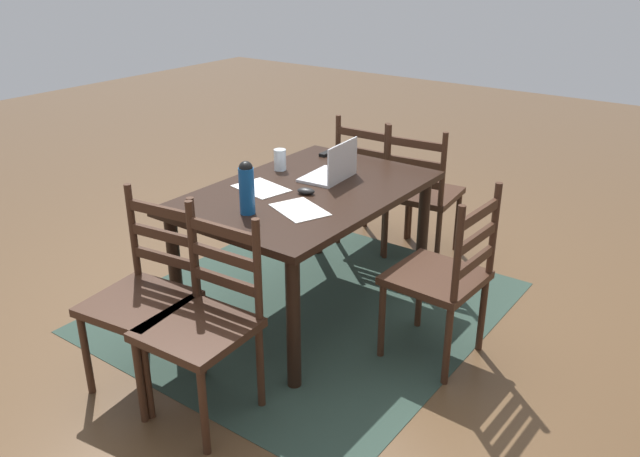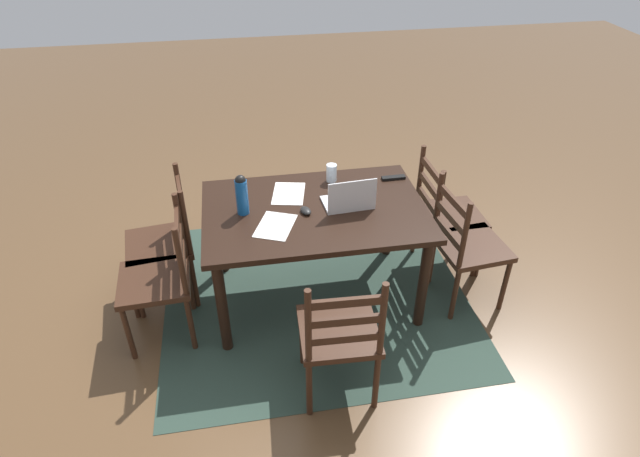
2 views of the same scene
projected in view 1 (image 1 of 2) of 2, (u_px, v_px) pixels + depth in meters
The scene contains 15 objects.
ground_plane at pixel (308, 307), 3.91m from camera, with size 14.00×14.00×0.00m, color brown.
area_rug at pixel (308, 306), 3.91m from camera, with size 2.16×1.99×0.01m, color #2D4238.
dining_table at pixel (307, 205), 3.65m from camera, with size 1.46×0.97×0.75m.
chair_right_near at pixel (145, 297), 3.08m from camera, with size 0.49×0.49×0.95m.
chair_left_far at pixel (422, 194), 4.38m from camera, with size 0.48×0.48×0.95m.
chair_right_far at pixel (204, 323), 2.87m from camera, with size 0.46×0.46×0.95m.
chair_left_near at pixel (372, 183), 4.59m from camera, with size 0.45×0.45×0.95m.
chair_far_head at pixel (443, 278), 3.27m from camera, with size 0.46×0.46×0.95m.
laptop at pixel (334, 170), 3.75m from camera, with size 0.34×0.24×0.23m.
water_bottle at pixel (247, 187), 3.23m from camera, with size 0.08×0.08×0.27m.
drinking_glass at pixel (280, 160), 3.90m from camera, with size 0.07×0.07×0.13m, color silver.
computer_mouse at pixel (306, 191), 3.54m from camera, with size 0.06×0.10×0.03m, color black.
tv_remote at pixel (329, 152), 4.23m from camera, with size 0.04×0.17×0.02m, color black.
paper_stack_left at pixel (300, 210), 3.32m from camera, with size 0.21×0.30×0.00m, color white.
paper_stack_right at pixel (261, 188), 3.62m from camera, with size 0.21×0.30×0.00m, color white.
Camera 1 is at (2.71, 2.06, 1.99)m, focal length 36.46 mm.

